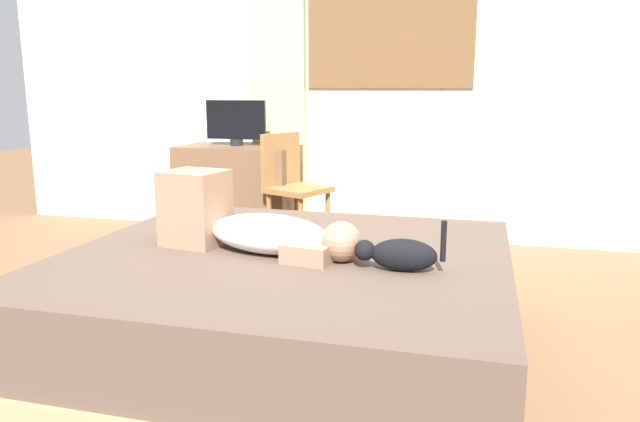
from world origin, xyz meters
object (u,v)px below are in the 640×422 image
Objects in this scene: bed at (287,304)px; cat at (399,254)px; person_lying at (249,225)px; desk at (240,192)px; tv_monitor at (236,122)px; chair_by_desk at (291,182)px; cup at (276,143)px.

bed is 0.62m from cat.
person_lying is 1.05× the size of desk.
person_lying reaches higher than desk.
tv_monitor is 0.56× the size of chair_by_desk.
person_lying is (-0.17, -0.01, 0.35)m from bed.
bed is 0.39m from person_lying.
chair_by_desk is at bearing -25.19° from tv_monitor.
bed is 2.28× the size of chair_by_desk.
tv_monitor is (-0.02, -0.00, 0.55)m from desk.
tv_monitor is at bearing 114.26° from person_lying.
person_lying is 1.10× the size of chair_by_desk.
cat is 0.40× the size of desk.
person_lying is at bearing -175.67° from bed.
desk reaches higher than bed.
cup is at bearing -25.77° from desk.
cat is at bearing -15.60° from bed.
desk is at bearing 113.82° from person_lying.
desk is at bearing 154.04° from chair_by_desk.
cat is 2.64m from tv_monitor.
chair_by_desk is (0.51, -0.25, 0.14)m from desk.
cup is (0.37, -0.18, 0.41)m from desk.
bed is 4.08× the size of tv_monitor.
person_lying is 0.70m from cat.
person_lying is at bearing -65.74° from tv_monitor.
cat is at bearing -60.57° from chair_by_desk.
bed is at bearing -62.09° from desk.
tv_monitor is at bearing 154.81° from chair_by_desk.
chair_by_desk is (-0.52, 1.70, 0.27)m from bed.
cat is (0.68, -0.13, -0.05)m from person_lying.
bed is at bearing -72.83° from chair_by_desk.
cup is at bearing -24.74° from tv_monitor.
person_lying is 2.15m from desk.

